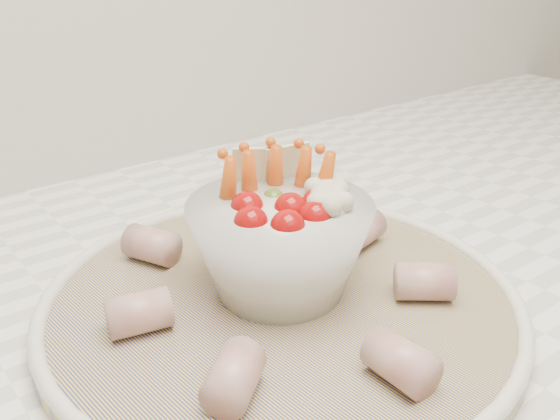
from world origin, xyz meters
TOP-DOWN VIEW (x-y plane):
  - serving_platter at (0.09, 1.37)m, footprint 0.41×0.41m
  - veggie_bowl at (0.09, 1.38)m, footprint 0.14×0.14m
  - cured_meat_rolls at (0.08, 1.37)m, footprint 0.27×0.29m

SIDE VIEW (x-z plane):
  - serving_platter at x=0.09m, z-range 0.92..0.94m
  - cured_meat_rolls at x=0.08m, z-range 0.94..0.97m
  - veggie_bowl at x=0.09m, z-range 0.92..1.03m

